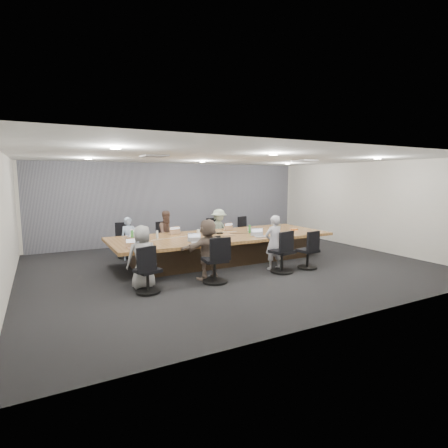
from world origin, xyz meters
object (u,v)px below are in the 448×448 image
chair_6 (282,255)px  laptop_5 (198,242)px  person_0 (129,239)px  person_1 (168,233)px  person_5 (208,249)px  chair_3 (244,235)px  bottle_green_left (132,236)px  person_6 (274,242)px  laptop_6 (261,237)px  person_2 (219,230)px  bottle_green_right (250,229)px  mug_brown (136,242)px  laptop_4 (136,248)px  conference_table (222,247)px  canvas_bag (276,227)px  person_4 (143,257)px  bottle_clear (157,234)px  laptop_0 (133,236)px  laptop_2 (227,229)px  laptop_1 (174,233)px  chair_0 (126,244)px  chair_5 (215,264)px  chair_2 (214,237)px  chair_7 (308,254)px  snack_packet (294,229)px  stapler (217,237)px  chair_1 (164,242)px  chair_4 (148,274)px

chair_6 → laptop_5: chair_6 is taller
person_0 → person_1: person_1 is taller
person_5 → chair_3: bearing=-144.7°
person_0 → bottle_green_left: bearing=-91.3°
person_6 → laptop_6: size_ratio=3.99×
person_2 → bottle_green_right: size_ratio=5.70×
laptop_5 → mug_brown: 1.45m
laptop_4 → chair_3: bearing=37.6°
conference_table → canvas_bag: size_ratio=21.46×
person_5 → person_0: bearing=-79.0°
chair_6 → person_4: size_ratio=0.65×
conference_table → bottle_clear: bottle_clear is taller
person_6 → person_2: bearing=-87.7°
person_5 → bottle_green_right: person_5 is taller
person_0 → laptop_0: person_0 is taller
laptop_2 → laptop_6: size_ratio=0.85×
laptop_0 → laptop_1: bearing=-166.1°
laptop_6 → bottle_green_left: bottle_green_left is taller
chair_0 → laptop_2: (2.82, -0.90, 0.35)m
chair_5 → laptop_0: (-1.16, 2.50, 0.32)m
chair_0 → person_2: person_2 is taller
chair_0 → chair_2: bearing=-169.0°
laptop_1 → laptop_4: (-1.45, -1.60, 0.00)m
conference_table → bottle_green_right: 0.96m
chair_7 → laptop_0: bearing=139.0°
person_1 → snack_packet: person_1 is taller
chair_2 → mug_brown: bearing=25.5°
conference_table → laptop_2: bearing=54.0°
chair_2 → stapler: stapler is taller
canvas_bag → chair_1: bearing=154.3°
person_5 → bottle_green_left: size_ratio=5.20×
chair_2 → person_5: size_ratio=0.56×
chair_4 → bottle_green_left: size_ratio=2.89×
chair_6 → bottle_clear: bearing=129.5°
person_1 → laptop_4: person_1 is taller
person_0 → mug_brown: person_0 is taller
laptop_4 → bottle_clear: bearing=60.3°
conference_table → chair_4: size_ratio=7.86×
chair_1 → laptop_6: size_ratio=2.14×
conference_table → bottle_green_left: bottle_green_left is taller
chair_5 → bottle_green_right: bearing=46.9°
person_0 → snack_packet: size_ratio=6.40×
person_4 → laptop_0: bearing=-98.6°
chair_3 → bottle_green_right: size_ratio=3.27×
person_0 → stapler: size_ratio=6.84×
person_1 → canvas_bag: bearing=-30.2°
chair_6 → laptop_4: bearing=152.7°
chair_0 → person_0: bearing=101.0°
chair_3 → person_5: size_ratio=0.55×
chair_0 → person_0: 0.40m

